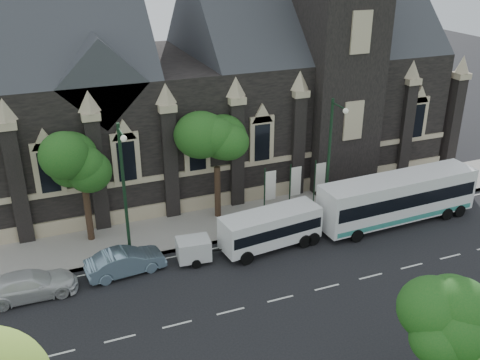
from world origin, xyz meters
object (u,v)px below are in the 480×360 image
tour_coach (398,198)px  tree_walk_right (218,141)px  street_lamp_mid (124,187)px  banner_flag_left (268,189)px  banner_flag_center (294,184)px  sedan (125,262)px  tree_walk_left (84,160)px  box_trailer (194,249)px  car_far_white (29,285)px  tree_park_east (456,318)px  street_lamp_near (331,155)px  banner_flag_right (318,180)px  shuttle_bus (271,227)px

tour_coach → tree_walk_right: bearing=152.2°
street_lamp_mid → banner_flag_left: (10.29, 1.91, -2.73)m
banner_flag_center → sedan: bearing=-166.1°
tree_walk_left → street_lamp_mid: street_lamp_mid is taller
tree_walk_left → box_trailer: (5.43, -5.20, -4.84)m
banner_flag_center → car_far_white: banner_flag_center is taller
tree_walk_left → banner_flag_left: (12.08, -1.70, -3.35)m
banner_flag_left → sedan: 11.41m
tour_coach → box_trailer: tour_coach is taller
tree_park_east → banner_flag_left: 18.46m
tree_walk_left → banner_flag_left: size_ratio=1.91×
sedan → banner_flag_center: bearing=-82.0°
street_lamp_near → street_lamp_mid: same height
tree_walk_left → banner_flag_right: size_ratio=1.91×
tree_park_east → box_trailer: size_ratio=2.09×
banner_flag_right → box_trailer: banner_flag_right is taller
banner_flag_center → box_trailer: 9.45m
sedan → banner_flag_left: bearing=-79.6°
street_lamp_near → banner_flag_center: 3.74m
street_lamp_mid → tour_coach: 18.96m
tree_walk_left → banner_flag_right: (16.08, -1.70, -3.35)m
box_trailer → car_far_white: size_ratio=0.58×
tree_walk_right → banner_flag_left: 4.92m
tree_walk_right → banner_flag_left: size_ratio=1.95×
banner_flag_left → banner_flag_center: (2.00, 0.00, 0.00)m
tree_park_east → tree_walk_left: 23.36m
tree_walk_right → sedan: tree_walk_right is taller
banner_flag_left → box_trailer: (-6.66, -3.49, -1.49)m
street_lamp_mid → car_far_white: 7.61m
street_lamp_near → street_lamp_mid: size_ratio=1.00×
street_lamp_mid → banner_flag_left: bearing=10.5°
banner_flag_right → sedan: size_ratio=0.85×
banner_flag_center → shuttle_bus: banner_flag_center is taller
tree_park_east → shuttle_bus: size_ratio=0.92×
tree_walk_left → street_lamp_near: street_lamp_near is taller
banner_flag_left → banner_flag_center: 2.00m
street_lamp_near → banner_flag_left: size_ratio=2.25×
street_lamp_mid → tree_park_east: bearing=-58.2°
street_lamp_mid → shuttle_bus: bearing=-11.6°
banner_flag_center → sedan: banner_flag_center is taller
tree_walk_left → car_far_white: tree_walk_left is taller
tree_walk_right → car_far_white: bearing=-158.4°
banner_flag_right → tour_coach: (4.30, -3.79, -0.49)m
tree_walk_right → banner_flag_right: 8.05m
tree_park_east → banner_flag_right: size_ratio=1.57×
tree_park_east → banner_flag_center: size_ratio=1.57×
tour_coach → tree_park_east: bearing=-122.1°
street_lamp_near → car_far_white: (-20.03, -1.63, -4.35)m
tree_park_east → tree_walk_right: 20.29m
tree_park_east → banner_flag_center: 18.58m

